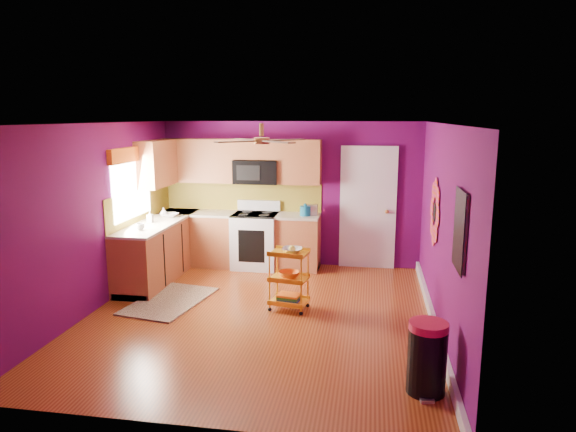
# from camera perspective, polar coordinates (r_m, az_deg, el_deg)

# --- Properties ---
(ground) EXTENTS (5.00, 5.00, 0.00)m
(ground) POSITION_cam_1_polar(r_m,az_deg,el_deg) (6.91, -3.11, -10.98)
(ground) COLOR maroon
(ground) RESTS_ON ground
(room_envelope) EXTENTS (4.54, 5.04, 2.52)m
(room_envelope) POSITION_cam_1_polar(r_m,az_deg,el_deg) (6.47, -3.03, 2.53)
(room_envelope) COLOR #590A50
(room_envelope) RESTS_ON ground
(lower_cabinets) EXTENTS (2.81, 2.31, 0.94)m
(lower_cabinets) POSITION_cam_1_polar(r_m,az_deg,el_deg) (8.79, -9.20, -3.28)
(lower_cabinets) COLOR brown
(lower_cabinets) RESTS_ON ground
(electric_range) EXTENTS (0.76, 0.66, 1.13)m
(electric_range) POSITION_cam_1_polar(r_m,az_deg,el_deg) (8.90, -3.61, -2.65)
(electric_range) COLOR white
(electric_range) RESTS_ON ground
(upper_cabinetry) EXTENTS (2.80, 2.30, 1.26)m
(upper_cabinetry) POSITION_cam_1_polar(r_m,az_deg,el_deg) (8.86, -8.10, 5.84)
(upper_cabinetry) COLOR brown
(upper_cabinetry) RESTS_ON ground
(left_window) EXTENTS (0.08, 1.35, 1.08)m
(left_window) POSITION_cam_1_polar(r_m,az_deg,el_deg) (8.19, -17.00, 4.60)
(left_window) COLOR white
(left_window) RESTS_ON ground
(panel_door) EXTENTS (0.95, 0.11, 2.15)m
(panel_door) POSITION_cam_1_polar(r_m,az_deg,el_deg) (8.86, 8.86, 0.76)
(panel_door) COLOR white
(panel_door) RESTS_ON ground
(right_wall_art) EXTENTS (0.04, 2.74, 1.04)m
(right_wall_art) POSITION_cam_1_polar(r_m,az_deg,el_deg) (6.08, 16.99, -0.31)
(right_wall_art) COLOR black
(right_wall_art) RESTS_ON ground
(ceiling_fan) EXTENTS (1.01, 1.01, 0.26)m
(ceiling_fan) POSITION_cam_1_polar(r_m,az_deg,el_deg) (6.60, -2.94, 8.44)
(ceiling_fan) COLOR #BF8C3F
(ceiling_fan) RESTS_ON ground
(shag_rug) EXTENTS (1.08, 1.52, 0.02)m
(shag_rug) POSITION_cam_1_polar(r_m,az_deg,el_deg) (7.56, -13.00, -9.18)
(shag_rug) COLOR #321D10
(shag_rug) RESTS_ON ground
(rolling_cart) EXTENTS (0.55, 0.44, 0.90)m
(rolling_cart) POSITION_cam_1_polar(r_m,az_deg,el_deg) (6.95, 0.15, -6.77)
(rolling_cart) COLOR yellow
(rolling_cart) RESTS_ON ground
(trash_can) EXTENTS (0.43, 0.44, 0.70)m
(trash_can) POSITION_cam_1_polar(r_m,az_deg,el_deg) (5.19, 15.18, -14.95)
(trash_can) COLOR black
(trash_can) RESTS_ON ground
(teal_kettle) EXTENTS (0.18, 0.18, 0.21)m
(teal_kettle) POSITION_cam_1_polar(r_m,az_deg,el_deg) (8.62, 1.93, 0.59)
(teal_kettle) COLOR #126388
(teal_kettle) RESTS_ON lower_cabinets
(toaster) EXTENTS (0.22, 0.15, 0.18)m
(toaster) POSITION_cam_1_polar(r_m,az_deg,el_deg) (8.69, 2.57, 0.71)
(toaster) COLOR beige
(toaster) RESTS_ON lower_cabinets
(soap_bottle_a) EXTENTS (0.09, 0.09, 0.19)m
(soap_bottle_a) POSITION_cam_1_polar(r_m,az_deg,el_deg) (8.35, -15.08, -0.06)
(soap_bottle_a) COLOR #EA3F72
(soap_bottle_a) RESTS_ON lower_cabinets
(soap_bottle_b) EXTENTS (0.12, 0.12, 0.15)m
(soap_bottle_b) POSITION_cam_1_polar(r_m,az_deg,el_deg) (8.78, -13.64, 0.42)
(soap_bottle_b) COLOR white
(soap_bottle_b) RESTS_ON lower_cabinets
(counter_dish) EXTENTS (0.25, 0.25, 0.06)m
(counter_dish) POSITION_cam_1_polar(r_m,az_deg,el_deg) (8.73, -12.88, 0.10)
(counter_dish) COLOR white
(counter_dish) RESTS_ON lower_cabinets
(counter_cup) EXTENTS (0.13, 0.13, 0.10)m
(counter_cup) POSITION_cam_1_polar(r_m,az_deg,el_deg) (7.84, -16.10, -1.16)
(counter_cup) COLOR white
(counter_cup) RESTS_ON lower_cabinets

